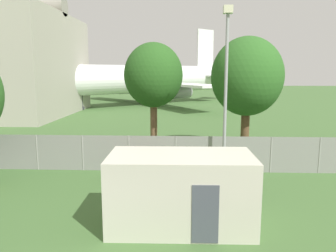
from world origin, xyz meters
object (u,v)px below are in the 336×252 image
object	(u,v)px
portable_cabin	(181,191)
tree_far_right	(247,77)
picnic_bench_open_grass	(134,171)
tree_near_hangar	(153,76)
airplane	(143,79)

from	to	relation	value
portable_cabin	tree_far_right	world-z (taller)	tree_far_right
picnic_bench_open_grass	tree_near_hangar	xyz separation A→B (m)	(0.52, 5.30, 4.63)
picnic_bench_open_grass	tree_far_right	bearing A→B (deg)	40.75
picnic_bench_open_grass	airplane	bearing A→B (deg)	96.07
portable_cabin	picnic_bench_open_grass	distance (m)	5.39
tree_far_right	tree_near_hangar	bearing A→B (deg)	-177.45
portable_cabin	tree_near_hangar	size ratio (longest dim) A/B	0.69
picnic_bench_open_grass	portable_cabin	bearing A→B (deg)	-64.11
airplane	tree_far_right	xyz separation A→B (m)	(10.34, -30.91, 0.91)
portable_cabin	picnic_bench_open_grass	xyz separation A→B (m)	(-2.33, 4.79, -0.81)
portable_cabin	tree_near_hangar	world-z (taller)	tree_near_hangar
airplane	tree_far_right	bearing A→B (deg)	67.77
tree_near_hangar	tree_far_right	bearing A→B (deg)	2.55
airplane	portable_cabin	distance (m)	41.83
picnic_bench_open_grass	tree_far_right	xyz separation A→B (m)	(6.46, 5.57, 4.55)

